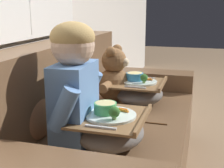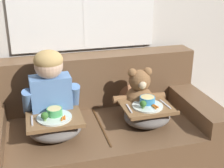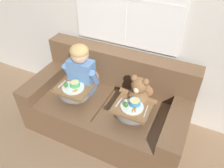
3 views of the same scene
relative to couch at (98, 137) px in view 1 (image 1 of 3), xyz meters
name	(u,v)px [view 1 (image 1 of 3)]	position (x,y,z in m)	size (l,w,h in m)	color
couch	(98,137)	(0.00, 0.00, 0.00)	(1.85, 0.94, 0.90)	brown
throw_pillow_behind_child	(35,107)	(-0.35, 0.22, 0.29)	(0.34, 0.16, 0.35)	#B2754C
throw_pillow_behind_teddy	(85,78)	(0.35, 0.22, 0.29)	(0.33, 0.16, 0.34)	#B2754C
child_figure	(74,78)	(-0.35, 0.00, 0.46)	(0.43, 0.21, 0.60)	#5B84BC
teddy_bear	(115,78)	(0.35, -0.01, 0.30)	(0.44, 0.30, 0.40)	brown
lap_tray_child	(111,129)	(-0.35, -0.19, 0.21)	(0.40, 0.34, 0.23)	slate
lap_tray_teddy	(139,92)	(0.35, -0.19, 0.21)	(0.38, 0.34, 0.23)	slate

